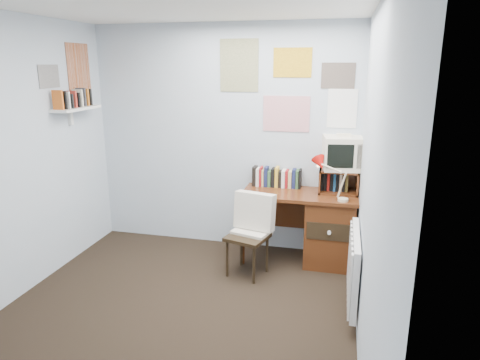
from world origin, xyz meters
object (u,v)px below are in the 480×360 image
Objects in this scene: desk_lamp at (344,183)px; tv_riser at (339,181)px; desk_chair at (247,237)px; wall_shelf at (76,109)px; radiator at (354,267)px; crt_tv at (343,151)px; desk at (324,226)px.

tv_riser is at bearing 91.26° from desk_lamp.
desk_chair is 2.21m from wall_shelf.
wall_shelf is (-1.84, 0.08, 1.22)m from desk_chair.
crt_tv is at bearing 97.94° from radiator.
wall_shelf is at bearing -171.60° from desk.
radiator is 1.29× the size of wall_shelf.
radiator is at bearing -90.53° from crt_tv.
desk_chair is 1.32m from crt_tv.
wall_shelf reaches higher than radiator.
desk_chair is at bearing 155.40° from radiator.
desk_chair is 1.09m from desk_lamp.
crt_tv is 0.63× the size of wall_shelf.
crt_tv reaches higher than desk.
crt_tv is (-0.03, 0.32, 0.25)m from desk_lamp.
desk is 0.87m from desk_chair.
crt_tv is (0.14, 0.13, 0.79)m from desk.
desk_chair reaches higher than desk.
desk_lamp is 0.60× the size of wall_shelf.
radiator is (0.12, -0.74, -0.53)m from desk_lamp.
desk is 3.21× the size of desk_lamp.
desk_lamp is at bearing 99.03° from radiator.
wall_shelf is (-2.74, -0.19, 0.67)m from desk_lamp.
radiator is at bearing -89.61° from desk_lamp.
wall_shelf is (-2.86, 0.55, 1.20)m from radiator.
desk is 3.00× the size of tv_riser.
desk is 0.51m from tv_riser.
desk_chair is at bearing -2.58° from wall_shelf.
desk_lamp is at bearing -47.90° from desk.
desk_lamp is 2.83m from wall_shelf.
crt_tv reaches higher than desk_chair.
wall_shelf reaches higher than desk_chair.
tv_riser is at bearing 50.28° from desk_chair.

